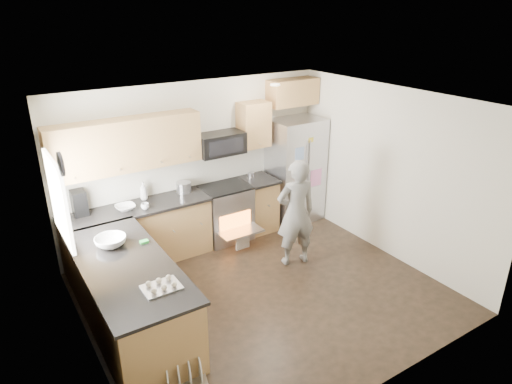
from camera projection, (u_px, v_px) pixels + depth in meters
ground at (264, 293)px, 6.24m from camera, size 4.50×4.50×0.00m
room_shell at (262, 179)px, 5.59m from camera, size 4.54×4.04×2.62m
back_cabinet_run at (169, 195)px, 6.93m from camera, size 4.45×0.64×2.50m
peninsula at (130, 297)px, 5.38m from camera, size 0.96×2.36×1.04m
stove_range at (225, 201)px, 7.47m from camera, size 0.76×0.97×1.79m
refrigerator at (294, 170)px, 8.09m from camera, size 0.91×0.73×1.85m
person at (296, 213)px, 6.69m from camera, size 0.67×0.51×1.64m
dish_rack at (184, 379)px, 4.71m from camera, size 0.55×0.49×0.29m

